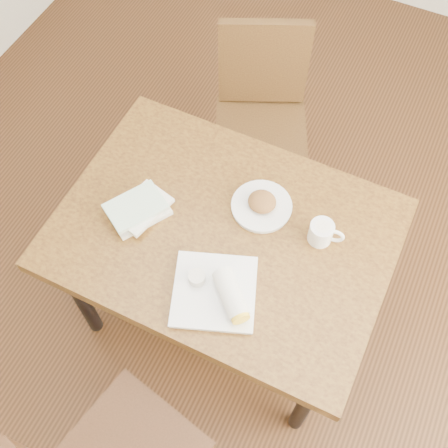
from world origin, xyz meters
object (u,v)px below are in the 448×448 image
at_px(coffee_mug, 322,232).
at_px(plate_burrito, 219,293).
at_px(book_stack, 139,209).
at_px(chair_far, 262,109).
at_px(table, 224,242).
at_px(plate_scone, 262,205).

bearing_deg(coffee_mug, plate_burrito, -122.83).
relative_size(coffee_mug, book_stack, 0.50).
relative_size(chair_far, coffee_mug, 7.42).
xyz_separation_m(table, plate_burrito, (0.10, -0.24, 0.11)).
bearing_deg(coffee_mug, plate_scone, 173.58).
xyz_separation_m(coffee_mug, book_stack, (-0.64, -0.19, -0.02)).
bearing_deg(coffee_mug, chair_far, 127.97).
relative_size(plate_scone, plate_burrito, 0.63).
bearing_deg(book_stack, plate_scone, 28.53).
height_order(table, plate_scone, plate_scone).
relative_size(plate_burrito, book_stack, 1.41).
bearing_deg(book_stack, plate_burrito, -22.53).
bearing_deg(plate_scone, book_stack, -151.47).
height_order(chair_far, plate_burrito, chair_far).
xyz_separation_m(table, plate_scone, (0.08, 0.15, 0.10)).
relative_size(chair_far, plate_scone, 4.22).
distance_m(chair_far, coffee_mug, 0.85).
distance_m(table, book_stack, 0.34).
distance_m(chair_far, plate_scone, 0.70).
xyz_separation_m(plate_scone, coffee_mug, (0.24, -0.03, 0.02)).
bearing_deg(plate_burrito, plate_scone, 91.91).
bearing_deg(book_stack, coffee_mug, 16.37).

